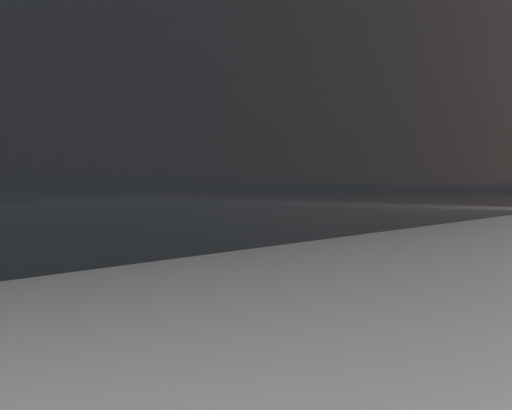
% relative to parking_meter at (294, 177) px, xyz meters
% --- Properties ---
extents(parking_meter, '(0.16, 0.17, 1.48)m').
position_rel_parking_meter_xyz_m(parking_meter, '(0.00, 0.00, 0.00)').
color(parking_meter, slate).
rests_on(parking_meter, sidewalk_curb).
extents(pedestrian_at_meter, '(0.67, 0.53, 1.78)m').
position_rel_parking_meter_xyz_m(pedestrian_at_meter, '(-0.53, 0.10, -0.02)').
color(pedestrian_at_meter, black).
rests_on(pedestrian_at_meter, sidewalk_curb).
extents(background_railing, '(24.06, 0.06, 1.00)m').
position_rel_parking_meter_xyz_m(background_railing, '(0.17, 1.54, -0.33)').
color(background_railing, black).
rests_on(background_railing, sidewalk_curb).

